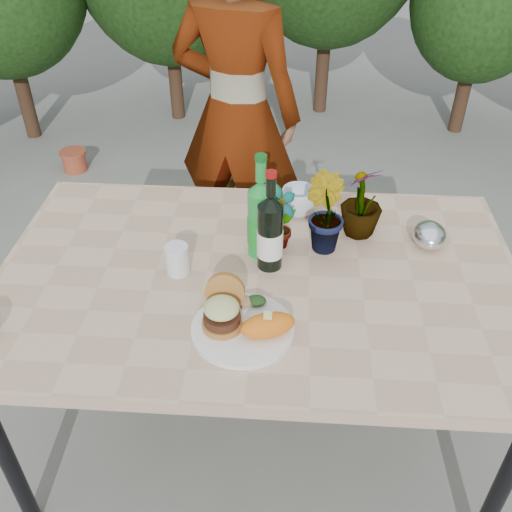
# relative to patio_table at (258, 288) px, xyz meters

# --- Properties ---
(ground) EXTENTS (80.00, 80.00, 0.00)m
(ground) POSITION_rel_patio_table_xyz_m (0.00, 0.00, -0.69)
(ground) COLOR slate
(ground) RESTS_ON ground
(patio_table) EXTENTS (1.60, 1.00, 0.75)m
(patio_table) POSITION_rel_patio_table_xyz_m (0.00, 0.00, 0.00)
(patio_table) COLOR tan
(patio_table) RESTS_ON ground
(dinner_plate) EXTENTS (0.28, 0.28, 0.01)m
(dinner_plate) POSITION_rel_patio_table_xyz_m (-0.02, -0.25, 0.06)
(dinner_plate) COLOR white
(dinner_plate) RESTS_ON patio_table
(burger_stack) EXTENTS (0.11, 0.16, 0.11)m
(burger_stack) POSITION_rel_patio_table_xyz_m (-0.08, -0.23, 0.12)
(burger_stack) COLOR #B7722D
(burger_stack) RESTS_ON dinner_plate
(sweet_potato) EXTENTS (0.17, 0.12, 0.06)m
(sweet_potato) POSITION_rel_patio_table_xyz_m (0.04, -0.27, 0.10)
(sweet_potato) COLOR orange
(sweet_potato) RESTS_ON dinner_plate
(grilled_veg) EXTENTS (0.08, 0.05, 0.03)m
(grilled_veg) POSITION_rel_patio_table_xyz_m (-0.01, -0.15, 0.09)
(grilled_veg) COLOR olive
(grilled_veg) RESTS_ON dinner_plate
(wine_bottle) EXTENTS (0.08, 0.08, 0.33)m
(wine_bottle) POSITION_rel_patio_table_xyz_m (0.03, 0.04, 0.18)
(wine_bottle) COLOR black
(wine_bottle) RESTS_ON patio_table
(sparkling_water) EXTENTS (0.08, 0.08, 0.35)m
(sparkling_water) POSITION_rel_patio_table_xyz_m (0.00, 0.11, 0.18)
(sparkling_water) COLOR #1A9233
(sparkling_water) RESTS_ON patio_table
(plastic_cup) EXTENTS (0.07, 0.07, 0.09)m
(plastic_cup) POSITION_rel_patio_table_xyz_m (-0.24, -0.01, 0.10)
(plastic_cup) COLOR silver
(plastic_cup) RESTS_ON patio_table
(seedling_left) EXTENTS (0.14, 0.13, 0.22)m
(seedling_left) POSITION_rel_patio_table_xyz_m (0.06, 0.14, 0.17)
(seedling_left) COLOR #23541C
(seedling_left) RESTS_ON patio_table
(seedling_mid) EXTENTS (0.17, 0.18, 0.25)m
(seedling_mid) POSITION_rel_patio_table_xyz_m (0.20, 0.15, 0.18)
(seedling_mid) COLOR #29531C
(seedling_mid) RESTS_ON patio_table
(seedling_right) EXTENTS (0.19, 0.19, 0.24)m
(seedling_right) POSITION_rel_patio_table_xyz_m (0.32, 0.24, 0.18)
(seedling_right) COLOR #24511C
(seedling_right) RESTS_ON patio_table
(blue_bowl) EXTENTS (0.13, 0.13, 0.10)m
(blue_bowl) POSITION_rel_patio_table_xyz_m (0.12, 0.34, 0.11)
(blue_bowl) COLOR white
(blue_bowl) RESTS_ON patio_table
(foil_packet_right) EXTENTS (0.12, 0.14, 0.08)m
(foil_packet_right) POSITION_rel_patio_table_xyz_m (0.54, 0.19, 0.10)
(foil_packet_right) COLOR silver
(foil_packet_right) RESTS_ON patio_table
(person) EXTENTS (0.67, 0.53, 1.62)m
(person) POSITION_rel_patio_table_xyz_m (-0.16, 1.03, 0.12)
(person) COLOR #A37251
(person) RESTS_ON ground
(terracotta_pot) EXTENTS (0.17, 0.17, 0.14)m
(terracotta_pot) POSITION_rel_patio_table_xyz_m (-1.33, 1.91, -0.62)
(terracotta_pot) COLOR #A3432A
(terracotta_pot) RESTS_ON ground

